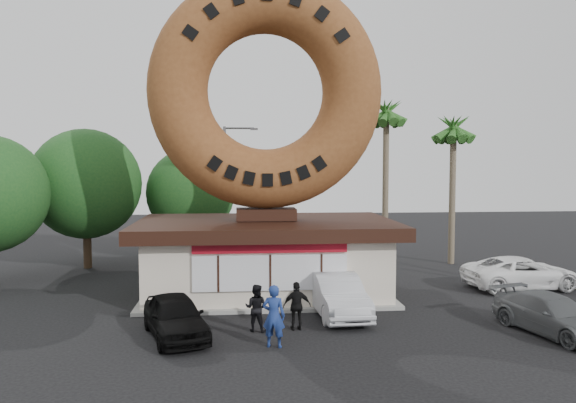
% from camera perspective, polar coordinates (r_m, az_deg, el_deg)
% --- Properties ---
extents(ground, '(90.00, 90.00, 0.00)m').
position_cam_1_polar(ground, '(19.44, -1.28, -13.42)').
color(ground, black).
rests_on(ground, ground).
extents(donut_shop, '(11.20, 7.20, 3.80)m').
position_cam_1_polar(donut_shop, '(24.86, -2.23, -5.39)').
color(donut_shop, beige).
rests_on(donut_shop, ground).
extents(giant_donut, '(10.13, 2.58, 10.13)m').
position_cam_1_polar(giant_donut, '(24.73, -2.28, 11.07)').
color(giant_donut, brown).
rests_on(giant_donut, donut_shop).
extents(tree_west, '(6.00, 6.00, 7.65)m').
position_cam_1_polar(tree_west, '(32.59, -19.85, 1.69)').
color(tree_west, '#473321').
rests_on(tree_west, ground).
extents(tree_mid, '(5.20, 5.20, 6.63)m').
position_cam_1_polar(tree_mid, '(33.67, -9.86, 0.87)').
color(tree_mid, '#473321').
rests_on(tree_mid, ground).
extents(palm_near, '(2.60, 2.60, 9.75)m').
position_cam_1_polar(palm_near, '(33.77, 9.96, 8.34)').
color(palm_near, '#726651').
rests_on(palm_near, ground).
extents(palm_far, '(2.60, 2.60, 8.75)m').
position_cam_1_polar(palm_far, '(33.38, 16.47, 6.69)').
color(palm_far, '#726651').
rests_on(palm_far, ground).
extents(street_lamp, '(2.11, 0.20, 8.00)m').
position_cam_1_polar(street_lamp, '(34.54, -6.19, 1.76)').
color(street_lamp, '#59595E').
rests_on(street_lamp, ground).
extents(person_left, '(0.82, 0.65, 1.99)m').
position_cam_1_polar(person_left, '(18.00, -1.45, -11.55)').
color(person_left, navy).
rests_on(person_left, ground).
extents(person_center, '(0.95, 0.84, 1.63)m').
position_cam_1_polar(person_center, '(19.68, -3.27, -10.73)').
color(person_center, black).
rests_on(person_center, ground).
extents(person_right, '(1.01, 0.48, 1.68)m').
position_cam_1_polar(person_right, '(19.80, 0.91, -10.56)').
color(person_right, black).
rests_on(person_right, ground).
extents(car_black, '(2.87, 4.48, 1.42)m').
position_cam_1_polar(car_black, '(19.40, -11.38, -11.36)').
color(car_black, black).
rests_on(car_black, ground).
extents(car_silver, '(1.94, 4.82, 1.56)m').
position_cam_1_polar(car_silver, '(21.75, 5.01, -9.42)').
color(car_silver, silver).
rests_on(car_silver, ground).
extents(car_grey, '(2.99, 4.86, 1.32)m').
position_cam_1_polar(car_grey, '(21.35, 25.31, -10.38)').
color(car_grey, '#5A5D5F').
rests_on(car_grey, ground).
extents(car_white, '(5.46, 2.81, 1.47)m').
position_cam_1_polar(car_white, '(28.20, 22.66, -6.70)').
color(car_white, white).
rests_on(car_white, ground).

